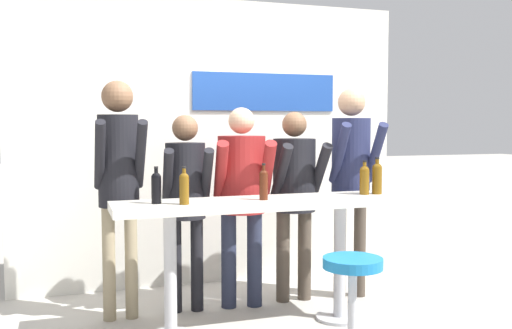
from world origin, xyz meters
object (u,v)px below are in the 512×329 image
object	(u,v)px
wine_bottle_4	(184,187)
wine_bottle_3	(264,183)
tasting_table	(259,223)
person_left	(186,190)
person_center	(295,185)
wine_bottle_2	(377,177)
wine_bottle_1	(364,179)
wine_bottle_0	(156,186)
person_center_left	(242,185)
person_far_left	(119,169)
bar_stool	(352,289)
person_center_right	(351,167)

from	to	relation	value
wine_bottle_4	wine_bottle_3	bearing A→B (deg)	5.06
tasting_table	person_left	size ratio (longest dim) A/B	1.34
person_center	wine_bottle_4	xyz separation A→B (m)	(-1.07, -0.64, 0.09)
wine_bottle_2	person_left	bearing A→B (deg)	159.27
wine_bottle_1	wine_bottle_3	xyz separation A→B (m)	(-0.85, -0.05, -0.00)
wine_bottle_0	person_center_left	bearing A→B (deg)	33.49
tasting_table	wine_bottle_1	xyz separation A→B (m)	(0.87, 0.01, 0.30)
tasting_table	wine_bottle_0	distance (m)	0.80
person_center	person_left	bearing A→B (deg)	-179.78
tasting_table	wine_bottle_2	xyz separation A→B (m)	(0.98, 0.01, 0.31)
person_center	person_center_left	bearing A→B (deg)	-176.42
person_far_left	person_center_left	size ratio (longest dim) A/B	1.12
bar_stool	wine_bottle_4	world-z (taller)	wine_bottle_4
tasting_table	wine_bottle_1	size ratio (longest dim) A/B	7.96
person_center	wine_bottle_1	size ratio (longest dim) A/B	6.07
bar_stool	person_left	world-z (taller)	person_left
person_center	wine_bottle_2	xyz separation A→B (m)	(0.48, -0.53, 0.10)
wine_bottle_3	wine_bottle_4	bearing A→B (deg)	-174.94
wine_bottle_2	wine_bottle_4	bearing A→B (deg)	-176.08
bar_stool	wine_bottle_3	distance (m)	0.97
bar_stool	person_far_left	size ratio (longest dim) A/B	0.34
bar_stool	wine_bottle_0	xyz separation A→B (m)	(-1.19, 0.61, 0.66)
tasting_table	person_center	xyz separation A→B (m)	(0.50, 0.55, 0.21)
person_far_left	person_center_left	xyz separation A→B (m)	(0.98, -0.00, -0.16)
tasting_table	person_left	xyz separation A→B (m)	(-0.43, 0.55, 0.20)
bar_stool	wine_bottle_2	bearing A→B (deg)	49.10
wine_bottle_0	wine_bottle_4	size ratio (longest dim) A/B	0.99
tasting_table	wine_bottle_4	bearing A→B (deg)	-170.83
person_left	person_center_left	xyz separation A→B (m)	(0.46, -0.03, 0.02)
wine_bottle_3	wine_bottle_0	bearing A→B (deg)	176.33
person_left	person_center_right	size ratio (longest dim) A/B	0.87
bar_stool	wine_bottle_1	xyz separation A→B (m)	(0.42, 0.62, 0.67)
bar_stool	wine_bottle_1	world-z (taller)	wine_bottle_1
person_center_left	wine_bottle_0	size ratio (longest dim) A/B	6.39
person_left	person_center	xyz separation A→B (m)	(0.94, -0.00, 0.01)
person_center_right	wine_bottle_2	size ratio (longest dim) A/B	6.29
person_far_left	person_left	bearing A→B (deg)	2.87
person_center_right	wine_bottle_0	world-z (taller)	person_center_right
wine_bottle_4	person_center_right	bearing A→B (deg)	20.18
bar_stool	person_center	bearing A→B (deg)	87.29
person_center	tasting_table	bearing A→B (deg)	-132.09
person_left	wine_bottle_0	distance (m)	0.63
person_far_left	person_center_left	bearing A→B (deg)	-0.26
person_far_left	person_center_right	distance (m)	1.96
person_center	person_center_right	world-z (taller)	person_center_right
wine_bottle_3	person_left	bearing A→B (deg)	127.56
person_left	person_center_left	size ratio (longest dim) A/B	0.96
person_center	bar_stool	bearing A→B (deg)	-92.19
bar_stool	person_center_left	distance (m)	1.34
tasting_table	wine_bottle_4	size ratio (longest dim) A/B	8.13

